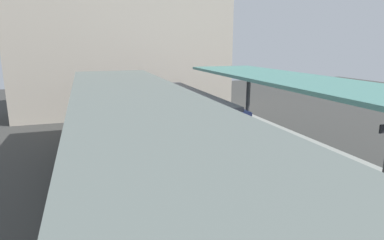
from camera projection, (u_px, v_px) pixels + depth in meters
ground_plane at (251, 213)px, 11.79m from camera, size 80.00×80.00×0.00m
platform_left at (147, 218)px, 10.51m from camera, size 4.40×28.00×1.00m
platform_right at (338, 186)px, 12.83m from camera, size 4.40×28.00×1.00m
track_ballast at (252, 211)px, 11.76m from camera, size 3.20×28.00×0.20m
rail_near_side at (234, 209)px, 11.51m from camera, size 0.08×28.00×0.14m
rail_far_side at (269, 203)px, 11.95m from camera, size 0.08×28.00×0.14m
commuter_train at (186, 120)px, 18.71m from camera, size 2.78×10.59×3.10m
canopy_left at (136, 98)px, 10.97m from camera, size 4.18×21.00×3.31m
canopy_right at (323, 86)px, 13.26m from camera, size 4.18×21.00×3.44m
platform_bench at (314, 165)px, 12.44m from camera, size 1.40×0.41×0.86m
passenger_mid_platform at (233, 119)px, 18.08m from camera, size 0.36×0.36×1.71m
station_building_backdrop at (124, 49)px, 28.44m from camera, size 18.00×6.00×11.00m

